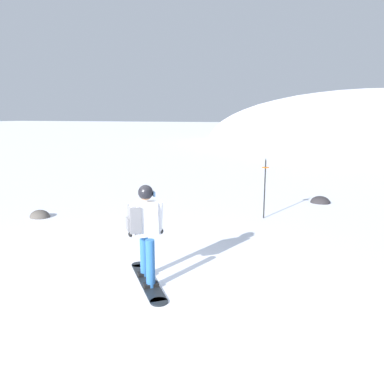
{
  "coord_description": "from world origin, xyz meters",
  "views": [
    {
      "loc": [
        3.37,
        -5.13,
        2.84
      ],
      "look_at": [
        0.2,
        3.3,
        1.0
      ],
      "focal_mm": 35.26,
      "sensor_mm": 36.0,
      "label": 1
    }
  ],
  "objects": [
    {
      "name": "rock_dark",
      "position": [
        -4.31,
        3.02,
        0.0
      ],
      "size": [
        0.59,
        0.5,
        0.41
      ],
      "color": "#4C4742",
      "rests_on": "ground"
    },
    {
      "name": "piste_marker_near",
      "position": [
        1.66,
        5.16,
        0.97
      ],
      "size": [
        0.2,
        0.2,
        1.7
      ],
      "color": "black",
      "rests_on": "ground"
    },
    {
      "name": "ridge_peak_main",
      "position": [
        7.11,
        39.6,
        0.0
      ],
      "size": [
        35.2,
        31.68,
        11.08
      ],
      "color": "white",
      "rests_on": "ground"
    },
    {
      "name": "snowboarder_main",
      "position": [
        0.49,
        0.28,
        0.92
      ],
      "size": [
        1.28,
        1.48,
        1.71
      ],
      "color": "black",
      "rests_on": "ground"
    },
    {
      "name": "ground_plane",
      "position": [
        0.0,
        0.0,
        0.0
      ],
      "size": [
        300.0,
        300.0,
        0.0
      ],
      "primitive_type": "plane",
      "color": "white"
    },
    {
      "name": "rock_mid",
      "position": [
        3.08,
        7.71,
        0.0
      ],
      "size": [
        0.64,
        0.54,
        0.45
      ],
      "color": "#282628",
      "rests_on": "ground"
    }
  ]
}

